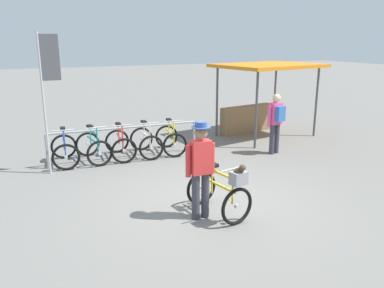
{
  "coord_description": "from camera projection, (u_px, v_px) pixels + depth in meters",
  "views": [
    {
      "loc": [
        -3.19,
        -6.16,
        3.02
      ],
      "look_at": [
        -0.04,
        0.66,
        1.0
      ],
      "focal_mm": 36.23,
      "sensor_mm": 36.0,
      "label": 1
    }
  ],
  "objects": [
    {
      "name": "featured_bicycle",
      "position": [
        223.0,
        191.0,
        6.74
      ],
      "size": [
        0.83,
        1.25,
        1.09
      ],
      "color": "black",
      "rests_on": "ground"
    },
    {
      "name": "racked_bike_teal",
      "position": [
        93.0,
        147.0,
        9.9
      ],
      "size": [
        0.77,
        1.15,
        0.97
      ],
      "color": "black",
      "rests_on": "ground"
    },
    {
      "name": "pedestrian_with_backpack",
      "position": [
        276.0,
        120.0,
        10.41
      ],
      "size": [
        0.52,
        0.38,
        1.64
      ],
      "color": "#383842",
      "rests_on": "ground"
    },
    {
      "name": "ground_plane",
      "position": [
        208.0,
        202.0,
        7.47
      ],
      "size": [
        80.0,
        80.0,
        0.0
      ],
      "primitive_type": "plane",
      "color": "slate"
    },
    {
      "name": "bike_rack_rail",
      "position": [
        125.0,
        134.0,
        9.96
      ],
      "size": [
        3.91,
        0.19,
        0.88
      ],
      "color": "#99999E",
      "rests_on": "ground"
    },
    {
      "name": "racked_bike_yellow",
      "position": [
        171.0,
        139.0,
        10.68
      ],
      "size": [
        0.82,
        1.17,
        0.97
      ],
      "color": "black",
      "rests_on": "ground"
    },
    {
      "name": "racked_bike_white",
      "position": [
        146.0,
        142.0,
        10.42
      ],
      "size": [
        0.72,
        1.13,
        0.97
      ],
      "color": "black",
      "rests_on": "ground"
    },
    {
      "name": "racked_bike_red",
      "position": [
        120.0,
        144.0,
        10.16
      ],
      "size": [
        0.74,
        1.15,
        0.97
      ],
      "color": "black",
      "rests_on": "ground"
    },
    {
      "name": "person_with_featured_bike",
      "position": [
        201.0,
        166.0,
        6.57
      ],
      "size": [
        0.53,
        0.32,
        1.72
      ],
      "color": "#383842",
      "rests_on": "ground"
    },
    {
      "name": "market_stall",
      "position": [
        260.0,
        92.0,
        12.52
      ],
      "size": [
        3.44,
        2.78,
        2.3
      ],
      "color": "#4C4C51",
      "rests_on": "ground"
    },
    {
      "name": "banner_flag",
      "position": [
        48.0,
        77.0,
        8.55
      ],
      "size": [
        0.45,
        0.05,
        3.2
      ],
      "color": "#B2B2B7",
      "rests_on": "ground"
    },
    {
      "name": "racked_bike_blue",
      "position": [
        65.0,
        150.0,
        9.64
      ],
      "size": [
        0.74,
        1.15,
        0.98
      ],
      "color": "black",
      "rests_on": "ground"
    }
  ]
}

